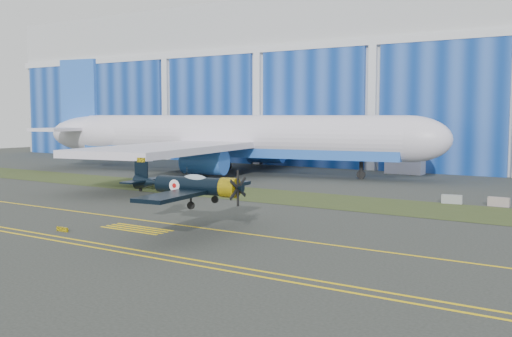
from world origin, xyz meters
The scene contains 13 objects.
ground centered at (0.00, 0.00, 0.00)m, with size 260.00×260.00×0.00m, color #373A35.
grass_median centered at (0.00, 14.00, 0.02)m, with size 260.00×10.00×0.02m, color #475128.
taxiway_centreline centered at (0.00, -5.00, 0.01)m, with size 200.00×0.20×0.02m, color yellow.
edge_line_near centered at (0.00, -14.50, 0.01)m, with size 80.00×0.20×0.02m, color yellow.
edge_line_far centered at (0.00, -13.50, 0.01)m, with size 80.00×0.20×0.02m, color yellow.
hold_short_ladder centered at (-18.00, -8.10, 0.01)m, with size 6.00×2.40×0.02m, color yellow, non-canonical shape.
guard_board_left centered at (-22.00, -12.00, 0.17)m, with size 1.20×0.15×0.35m, color yellow.
warbird centered at (-13.38, -7.03, 3.63)m, with size 12.20×14.14×3.84m.
jetliner centered at (-37.76, 32.53, 12.61)m, with size 81.78×72.86×25.21m.
shipping_container centered at (-15.41, 46.33, 1.23)m, with size 5.68×2.27×2.46m, color silver.
cart centered at (-65.69, 43.42, 0.63)m, with size 2.11×1.27×1.27m, color white.
barrier_a centered at (-0.95, 19.02, 0.45)m, with size 2.00×0.60×0.90m, color gray.
barrier_b centered at (3.37, 19.73, 0.45)m, with size 2.00×0.60×0.90m, color gray.
Camera 1 is at (15.24, -41.71, 8.91)m, focal length 42.00 mm.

